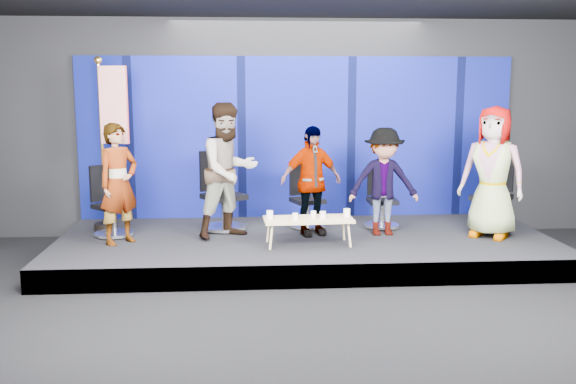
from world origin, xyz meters
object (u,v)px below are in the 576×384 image
object	(u,v)px
chair_c	(306,206)
coffee_table	(308,220)
mug_c	(313,214)
mug_e	(347,213)
panelist_c	(311,181)
chair_a	(111,213)
mug_a	(270,215)
chair_d	(382,207)
panelist_b	(229,171)
panelist_e	(493,172)
panelist_a	(119,184)
panelist_d	(384,182)
mug_b	(295,216)
chair_e	(492,204)
flag_stand	(110,140)
mug_d	(323,215)
chair_b	(222,204)

from	to	relation	value
chair_c	coffee_table	world-z (taller)	chair_c
mug_c	mug_e	bearing A→B (deg)	2.44
panelist_c	coffee_table	bearing A→B (deg)	-117.16
chair_a	mug_a	size ratio (longest dim) A/B	9.61
panelist_c	chair_d	distance (m)	1.30
panelist_b	panelist_e	world-z (taller)	panelist_b
coffee_table	panelist_a	bearing A→B (deg)	173.85
panelist_c	panelist_d	bearing A→B (deg)	-21.93
panelist_c	mug_b	world-z (taller)	panelist_c
chair_d	chair_e	bearing A→B (deg)	-8.02
chair_a	chair_d	xyz separation A→B (m)	(4.00, 0.29, -0.02)
flag_stand	mug_a	bearing A→B (deg)	-14.56
chair_e	mug_b	size ratio (longest dim) A/B	12.86
mug_e	chair_a	bearing A→B (deg)	168.78
chair_d	mug_d	xyz separation A→B (m)	(-1.03, -1.05, 0.10)
mug_a	mug_d	xyz separation A→B (m)	(0.71, -0.05, -0.01)
chair_b	chair_e	xyz separation A→B (m)	(4.05, -0.27, -0.01)
chair_a	panelist_c	xyz separation A→B (m)	(2.86, -0.13, 0.45)
chair_b	mug_a	distance (m)	1.22
panelist_b	panelist_d	world-z (taller)	panelist_b
chair_c	mug_a	xyz separation A→B (m)	(-0.60, -1.08, 0.10)
mug_b	flag_stand	bearing A→B (deg)	156.34
chair_e	mug_c	size ratio (longest dim) A/B	13.20
panelist_e	coffee_table	xyz separation A→B (m)	(-2.64, -0.29, -0.59)
panelist_a	mug_b	world-z (taller)	panelist_a
chair_a	mug_c	size ratio (longest dim) A/B	11.67
mug_a	mug_c	size ratio (longest dim) A/B	1.22
chair_e	mug_c	xyz separation A→B (m)	(-2.77, -0.70, 0.03)
mug_d	panelist_c	bearing A→B (deg)	98.82
panelist_c	mug_e	size ratio (longest dim) A/B	14.62
panelist_a	panelist_b	bearing A→B (deg)	-35.87
panelist_b	chair_a	bearing A→B (deg)	139.96
panelist_d	mug_a	size ratio (longest dim) A/B	14.63
chair_b	mug_e	size ratio (longest dim) A/B	10.93
panelist_d	mug_c	distance (m)	1.22
panelist_e	chair_d	bearing A→B (deg)	-169.51
chair_b	mug_c	bearing A→B (deg)	-71.04
chair_e	coffee_table	size ratio (longest dim) A/B	0.94
chair_b	mug_a	size ratio (longest dim) A/B	11.13
mug_b	chair_e	bearing A→B (deg)	15.66
mug_c	panelist_a	bearing A→B (deg)	175.21
panelist_b	coffee_table	xyz separation A→B (m)	(1.08, -0.54, -0.62)
chair_b	mug_a	bearing A→B (deg)	-89.78
chair_b	mug_e	distance (m)	1.98
panelist_c	chair_e	size ratio (longest dim) A/B	1.37
chair_e	panelist_d	bearing A→B (deg)	-134.66
panelist_a	chair_a	bearing A→B (deg)	68.63
panelist_a	panelist_b	world-z (taller)	panelist_b
chair_a	mug_c	bearing A→B (deg)	-59.22
panelist_b	chair_d	size ratio (longest dim) A/B	2.00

